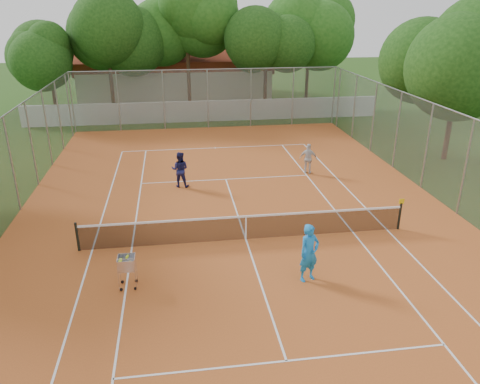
{
  "coord_description": "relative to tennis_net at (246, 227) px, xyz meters",
  "views": [
    {
      "loc": [
        -2.41,
        -15.13,
        8.08
      ],
      "look_at": [
        0.0,
        1.5,
        1.3
      ],
      "focal_mm": 35.0,
      "sensor_mm": 36.0,
      "label": 1
    }
  ],
  "objects": [
    {
      "name": "ground",
      "position": [
        0.0,
        0.0,
        -0.51
      ],
      "size": [
        120.0,
        120.0,
        0.0
      ],
      "primitive_type": "plane",
      "color": "#1D3C10",
      "rests_on": "ground"
    },
    {
      "name": "court_lines",
      "position": [
        0.0,
        0.0,
        -0.49
      ],
      "size": [
        10.98,
        23.78,
        0.01
      ],
      "primitive_type": "cube",
      "color": "white",
      "rests_on": "court_pad"
    },
    {
      "name": "ball_hopper",
      "position": [
        -4.03,
        -2.57,
        0.08
      ],
      "size": [
        0.55,
        0.55,
        1.13
      ],
      "primitive_type": "cube",
      "rotation": [
        0.0,
        0.0,
        0.01
      ],
      "color": "silver",
      "rests_on": "court_pad"
    },
    {
      "name": "player_far_left",
      "position": [
        -2.23,
        5.76,
        0.36
      ],
      "size": [
        0.95,
        0.82,
        1.7
      ],
      "primitive_type": "imported",
      "rotation": [
        0.0,
        0.0,
        2.91
      ],
      "color": "#191A4B",
      "rests_on": "court_pad"
    },
    {
      "name": "court_pad",
      "position": [
        0.0,
        0.0,
        -0.5
      ],
      "size": [
        18.0,
        34.0,
        0.02
      ],
      "primitive_type": "cube",
      "color": "#B95A24",
      "rests_on": "ground"
    },
    {
      "name": "player_near",
      "position": [
        1.51,
        -2.94,
        0.45
      ],
      "size": [
        0.8,
        0.66,
        1.88
      ],
      "primitive_type": "imported",
      "rotation": [
        0.0,
        0.0,
        0.36
      ],
      "color": "#197ED5",
      "rests_on": "court_pad"
    },
    {
      "name": "tropical_trees",
      "position": [
        0.0,
        22.0,
        4.49
      ],
      "size": [
        29.0,
        19.0,
        10.0
      ],
      "primitive_type": "cube",
      "color": "#14390E",
      "rests_on": "ground"
    },
    {
      "name": "perimeter_fence",
      "position": [
        0.0,
        0.0,
        1.49
      ],
      "size": [
        18.0,
        34.0,
        4.0
      ],
      "primitive_type": "cube",
      "color": "slate",
      "rests_on": "ground"
    },
    {
      "name": "boundary_wall",
      "position": [
        0.0,
        19.0,
        0.24
      ],
      "size": [
        26.0,
        0.3,
        1.5
      ],
      "primitive_type": "cube",
      "color": "silver",
      "rests_on": "ground"
    },
    {
      "name": "clubhouse",
      "position": [
        -2.0,
        29.0,
        1.69
      ],
      "size": [
        16.4,
        9.0,
        4.4
      ],
      "primitive_type": "cube",
      "color": "beige",
      "rests_on": "ground"
    },
    {
      "name": "tennis_net",
      "position": [
        0.0,
        0.0,
        0.0
      ],
      "size": [
        11.88,
        0.1,
        0.98
      ],
      "primitive_type": "cube",
      "color": "black",
      "rests_on": "court_pad"
    },
    {
      "name": "player_far_right",
      "position": [
        4.26,
        6.7,
        0.29
      ],
      "size": [
        0.99,
        0.72,
        1.55
      ],
      "primitive_type": "imported",
      "rotation": [
        0.0,
        0.0,
        2.72
      ],
      "color": "silver",
      "rests_on": "court_pad"
    }
  ]
}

